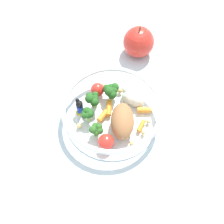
# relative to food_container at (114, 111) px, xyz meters

# --- Properties ---
(ground_plane) EXTENTS (2.40, 2.40, 0.00)m
(ground_plane) POSITION_rel_food_container_xyz_m (0.02, -0.01, -0.03)
(ground_plane) COLOR silver
(food_container) EXTENTS (0.21, 0.21, 0.06)m
(food_container) POSITION_rel_food_container_xyz_m (0.00, 0.00, 0.00)
(food_container) COLOR white
(food_container) RESTS_ON ground_plane
(loose_apple) EXTENTS (0.07, 0.07, 0.09)m
(loose_apple) POSITION_rel_food_container_xyz_m (-0.16, -0.11, 0.01)
(loose_apple) COLOR red
(loose_apple) RESTS_ON ground_plane
(folded_napkin) EXTENTS (0.12, 0.13, 0.01)m
(folded_napkin) POSITION_rel_food_container_xyz_m (0.20, 0.12, -0.03)
(folded_napkin) COLOR white
(folded_napkin) RESTS_ON ground_plane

